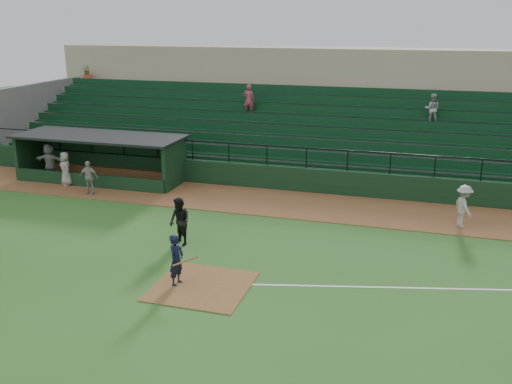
# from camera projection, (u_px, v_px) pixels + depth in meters

# --- Properties ---
(ground) EXTENTS (90.00, 90.00, 0.00)m
(ground) POSITION_uv_depth(u_px,v_px,m) (213.00, 274.00, 18.97)
(ground) COLOR #29591D
(ground) RESTS_ON ground
(warning_track) EXTENTS (40.00, 4.00, 0.03)m
(warning_track) POSITION_uv_depth(u_px,v_px,m) (275.00, 202.00, 26.30)
(warning_track) COLOR brown
(warning_track) RESTS_ON ground
(home_plate_dirt) EXTENTS (3.00, 3.00, 0.03)m
(home_plate_dirt) POSITION_uv_depth(u_px,v_px,m) (202.00, 286.00, 18.05)
(home_plate_dirt) COLOR brown
(home_plate_dirt) RESTS_ON ground
(foul_line) EXTENTS (17.49, 4.44, 0.01)m
(foul_line) POSITION_uv_depth(u_px,v_px,m) (464.00, 289.00, 17.87)
(foul_line) COLOR white
(foul_line) RESTS_ON ground
(stadium_structure) EXTENTS (38.00, 13.08, 6.40)m
(stadium_structure) POSITION_uv_depth(u_px,v_px,m) (312.00, 123.00, 33.38)
(stadium_structure) COLOR black
(stadium_structure) RESTS_ON ground
(dugout) EXTENTS (8.90, 3.20, 2.42)m
(dugout) POSITION_uv_depth(u_px,v_px,m) (105.00, 154.00, 30.02)
(dugout) COLOR black
(dugout) RESTS_ON ground
(batter_at_plate) EXTENTS (1.03, 0.70, 1.70)m
(batter_at_plate) POSITION_uv_depth(u_px,v_px,m) (176.00, 260.00, 17.94)
(batter_at_plate) COLOR black
(batter_at_plate) RESTS_ON ground
(umpire) EXTENTS (1.12, 1.06, 1.83)m
(umpire) POSITION_uv_depth(u_px,v_px,m) (180.00, 222.00, 21.16)
(umpire) COLOR black
(umpire) RESTS_ON ground
(runner) EXTENTS (1.07, 1.31, 1.77)m
(runner) POSITION_uv_depth(u_px,v_px,m) (464.00, 206.00, 22.89)
(runner) COLOR #A9A49E
(runner) RESTS_ON warning_track
(dugout_player_a) EXTENTS (1.01, 0.54, 1.63)m
(dugout_player_a) POSITION_uv_depth(u_px,v_px,m) (89.00, 177.00, 27.35)
(dugout_player_a) COLOR #ABA6A0
(dugout_player_a) RESTS_ON warning_track
(dugout_player_b) EXTENTS (1.01, 0.96, 1.74)m
(dugout_player_b) POSITION_uv_depth(u_px,v_px,m) (66.00, 169.00, 28.76)
(dugout_player_b) COLOR #9B9591
(dugout_player_b) RESTS_ON warning_track
(dugout_player_c) EXTENTS (1.84, 0.70, 1.94)m
(dugout_player_c) POSITION_uv_depth(u_px,v_px,m) (50.00, 161.00, 29.84)
(dugout_player_c) COLOR #A29C98
(dugout_player_c) RESTS_ON warning_track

